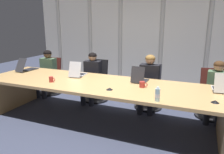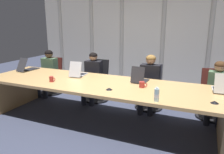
% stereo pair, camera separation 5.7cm
% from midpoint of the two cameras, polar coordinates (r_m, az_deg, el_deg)
% --- Properties ---
extents(ground_plane, '(13.43, 13.43, 0.00)m').
position_cam_midpoint_polar(ground_plane, '(4.21, -2.53, -11.52)').
color(ground_plane, '#383D51').
extents(conference_table, '(4.58, 1.28, 0.76)m').
position_cam_midpoint_polar(conference_table, '(3.98, -2.63, -3.41)').
color(conference_table, tan).
rests_on(conference_table, ground_plane).
extents(curtain_backdrop, '(6.72, 0.17, 3.06)m').
position_cam_midpoint_polar(curtain_backdrop, '(6.36, 8.31, 11.44)').
color(curtain_backdrop, beige).
rests_on(curtain_backdrop, ground_plane).
extents(laptop_left_end, '(0.24, 0.51, 0.30)m').
position_cam_midpoint_polar(laptop_left_end, '(5.29, -20.82, 2.28)').
color(laptop_left_end, '#2D2D33').
rests_on(laptop_left_end, conference_table).
extents(laptop_left_mid, '(0.30, 0.46, 0.31)m').
position_cam_midpoint_polar(laptop_left_mid, '(4.49, -8.43, 1.07)').
color(laptop_left_mid, '#BCBCC1').
rests_on(laptop_left_mid, conference_table).
extents(laptop_center, '(0.27, 0.39, 0.31)m').
position_cam_midpoint_polar(laptop_center, '(4.01, 7.69, -0.50)').
color(laptop_center, '#2D2D33').
rests_on(laptop_center, conference_table).
extents(laptop_right_mid, '(0.27, 0.43, 0.31)m').
position_cam_midpoint_polar(laptop_right_mid, '(3.87, 26.96, -2.49)').
color(laptop_right_mid, beige).
rests_on(laptop_right_mid, conference_table).
extents(office_chair_left_end, '(0.60, 0.60, 0.92)m').
position_cam_midpoint_polar(office_chair_left_end, '(5.95, -15.20, -0.70)').
color(office_chair_left_end, '#511E19').
rests_on(office_chair_left_end, ground_plane).
extents(office_chair_left_mid, '(0.60, 0.60, 0.95)m').
position_cam_midpoint_polar(office_chair_left_mid, '(5.24, -3.59, -2.12)').
color(office_chair_left_mid, black).
rests_on(office_chair_left_mid, ground_plane).
extents(office_chair_center, '(0.60, 0.60, 0.94)m').
position_cam_midpoint_polar(office_chair_center, '(4.82, 10.15, -3.84)').
color(office_chair_center, '#2D2D38').
rests_on(office_chair_center, ground_plane).
extents(office_chair_right_mid, '(0.60, 0.61, 0.94)m').
position_cam_midpoint_polar(office_chair_right_mid, '(4.72, 25.14, -5.43)').
color(office_chair_right_mid, '#511E19').
rests_on(office_chair_right_mid, ground_plane).
extents(person_left_end, '(0.39, 0.56, 1.14)m').
position_cam_midpoint_polar(person_left_end, '(5.75, -16.22, 1.86)').
color(person_left_end, '#4C6B4C').
rests_on(person_left_end, ground_plane).
extents(person_left_mid, '(0.42, 0.57, 1.15)m').
position_cam_midpoint_polar(person_left_mid, '(5.05, -4.90, 0.70)').
color(person_left_mid, black).
rests_on(person_left_mid, ground_plane).
extents(person_center, '(0.43, 0.56, 1.17)m').
position_cam_midpoint_polar(person_center, '(4.58, 10.08, -0.60)').
color(person_center, black).
rests_on(person_center, ground_plane).
extents(person_right_mid, '(0.39, 0.57, 1.13)m').
position_cam_midpoint_polar(person_right_mid, '(4.48, 26.17, -2.61)').
color(person_right_mid, '#4C6B4C').
rests_on(person_right_mid, ground_plane).
extents(water_bottle_primary, '(0.07, 0.07, 0.21)m').
position_cam_midpoint_polar(water_bottle_primary, '(3.08, 12.14, -4.65)').
color(water_bottle_primary, silver).
rests_on(water_bottle_primary, conference_table).
extents(coffee_mug_near, '(0.14, 0.09, 0.10)m').
position_cam_midpoint_polar(coffee_mug_near, '(3.69, 8.33, -1.98)').
color(coffee_mug_near, '#B2332D').
rests_on(coffee_mug_near, conference_table).
extents(coffee_mug_far, '(0.12, 0.08, 0.10)m').
position_cam_midpoint_polar(coffee_mug_far, '(4.14, -15.17, -0.54)').
color(coffee_mug_far, '#B2332D').
rests_on(coffee_mug_far, conference_table).
extents(conference_mic_left_side, '(0.11, 0.11, 0.03)m').
position_cam_midpoint_polar(conference_mic_left_side, '(3.54, -0.32, -3.10)').
color(conference_mic_left_side, black).
rests_on(conference_mic_left_side, conference_table).
extents(conference_mic_middle, '(0.11, 0.11, 0.03)m').
position_cam_midpoint_polar(conference_mic_middle, '(3.29, 25.78, -5.93)').
color(conference_mic_middle, black).
rests_on(conference_mic_middle, conference_table).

